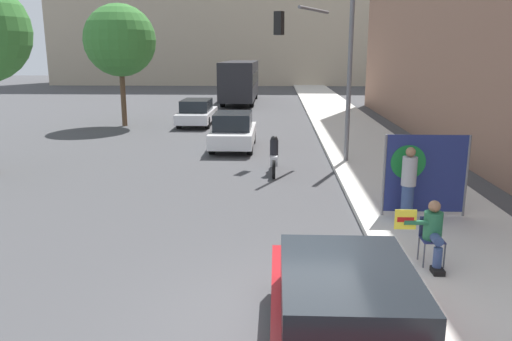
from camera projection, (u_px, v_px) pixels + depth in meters
ground_plane at (280, 326)px, 7.47m from camera, size 160.00×160.00×0.00m
sidewalk_curb at (364, 144)px, 21.88m from camera, size 3.70×90.00×0.14m
seated_protester at (433, 231)px, 9.13m from camera, size 0.93×0.77×1.22m
jogger_on_sidewalk at (408, 184)px, 11.53m from camera, size 0.34×0.34×1.75m
pedestrian_behind at (426, 170)px, 13.21m from camera, size 0.34×0.34×1.60m
protest_banner at (425, 174)px, 11.87m from camera, size 2.00×0.06×1.98m
traffic_light_pole at (322, 54)px, 17.84m from camera, size 2.77×2.54×5.61m
parked_car_curbside at (345, 320)px, 6.26m from camera, size 1.86×4.32×1.48m
car_on_road_nearest at (233, 131)px, 21.05m from camera, size 1.74×4.12×1.54m
car_on_road_midblock at (197, 112)px, 27.94m from camera, size 1.75×4.68×1.44m
city_bus_on_road at (240, 79)px, 40.07m from camera, size 2.51×11.00×3.27m
motorcycle_on_road at (274, 157)px, 16.81m from camera, size 0.28×2.11×1.29m
street_tree_midblock at (120, 41)px, 26.69m from camera, size 3.84×3.84×6.53m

